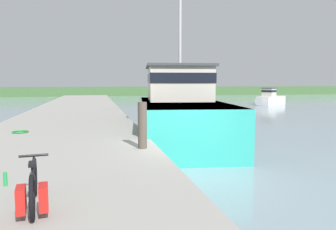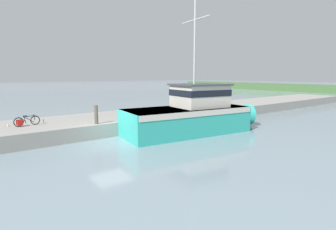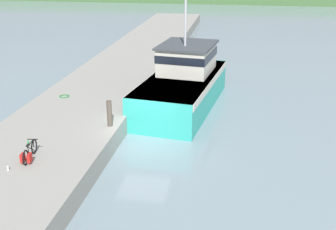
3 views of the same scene
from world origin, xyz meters
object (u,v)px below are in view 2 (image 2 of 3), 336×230
(fishing_boat_main, at_px, (193,113))
(mooring_post, at_px, (96,115))
(bicycle_touring, at_px, (24,121))
(water_bottle_by_bike, at_px, (43,121))
(water_bottle_on_curb, at_px, (8,125))

(fishing_boat_main, height_order, mooring_post, fishing_boat_main)
(fishing_boat_main, distance_m, bicycle_touring, 11.65)
(water_bottle_by_bike, bearing_deg, bicycle_touring, -61.99)
(bicycle_touring, xyz_separation_m, mooring_post, (2.16, 4.09, 0.33))
(fishing_boat_main, relative_size, water_bottle_on_curb, 62.39)
(fishing_boat_main, xyz_separation_m, water_bottle_by_bike, (-5.64, -9.24, -0.36))
(mooring_post, height_order, water_bottle_on_curb, mooring_post)
(fishing_boat_main, relative_size, water_bottle_by_bike, 46.95)
(bicycle_touring, bearing_deg, water_bottle_by_bike, 110.36)
(bicycle_touring, xyz_separation_m, water_bottle_on_curb, (-0.43, -0.91, -0.22))
(fishing_boat_main, bearing_deg, mooring_post, -105.82)
(bicycle_touring, bearing_deg, water_bottle_on_curb, -122.95)
(fishing_boat_main, height_order, water_bottle_on_curb, fishing_boat_main)
(mooring_post, bearing_deg, bicycle_touring, -117.87)
(bicycle_touring, distance_m, water_bottle_by_bike, 1.49)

